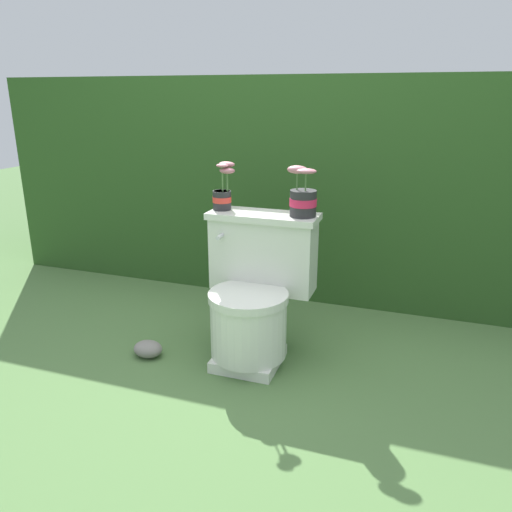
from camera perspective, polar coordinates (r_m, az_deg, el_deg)
The scene contains 6 objects.
ground_plane at distance 2.39m, azimuth -1.62°, elevation -12.11°, with size 12.00×12.00×0.00m, color #4C703D.
hedge_backdrop at distance 3.39m, azimuth 6.35°, elevation 8.62°, with size 3.91×1.03×1.30m.
toilet at distance 2.33m, azimuth -0.10°, elevation -4.22°, with size 0.52×0.49×0.67m.
potted_plant_left at distance 2.38m, azimuth -3.81°, elevation 7.26°, with size 0.11×0.10×0.23m.
potted_plant_midleft at distance 2.26m, azimuth 5.37°, elevation 6.61°, with size 0.14×0.12×0.23m.
garden_stone at distance 2.48m, azimuth -12.24°, elevation -10.34°, with size 0.14×0.11×0.08m.
Camera 1 is at (0.74, -1.93, 1.20)m, focal length 35.00 mm.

